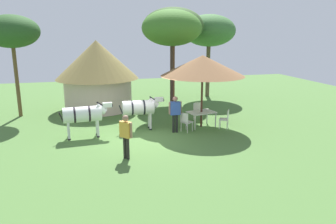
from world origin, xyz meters
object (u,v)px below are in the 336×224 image
at_px(shade_umbrella, 203,66).
at_px(zebra_by_umbrella, 139,108).
at_px(guest_beside_umbrella, 175,111).
at_px(patio_chair_near_hut, 226,118).
at_px(standing_watcher, 126,133).
at_px(patio_chair_east_end, 186,121).
at_px(zebra_nearest_camera, 84,115).
at_px(thatched_hut, 97,72).
at_px(acacia_tree_far_lawn, 209,31).
at_px(patio_chair_west_end, 198,110).
at_px(acacia_tree_left_background, 11,32).
at_px(acacia_tree_behind_hut, 173,26).
at_px(patio_dining_table, 201,114).
at_px(acacia_tree_right_background, 172,28).

relative_size(shade_umbrella, zebra_by_umbrella, 1.86).
bearing_deg(guest_beside_umbrella, zebra_by_umbrella, -30.64).
height_order(patio_chair_near_hut, guest_beside_umbrella, guest_beside_umbrella).
bearing_deg(standing_watcher, patio_chair_east_end, 89.88).
bearing_deg(zebra_nearest_camera, patio_chair_near_hut, 82.68).
height_order(thatched_hut, acacia_tree_far_lawn, acacia_tree_far_lawn).
distance_m(thatched_hut, patio_chair_east_end, 6.92).
bearing_deg(acacia_tree_far_lawn, patio_chair_west_end, -115.20).
bearing_deg(acacia_tree_left_background, acacia_tree_far_lawn, 13.43).
height_order(patio_chair_near_hut, acacia_tree_far_lawn, acacia_tree_far_lawn).
relative_size(patio_chair_east_end, guest_beside_umbrella, 0.53).
height_order(shade_umbrella, acacia_tree_behind_hut, acacia_tree_behind_hut).
distance_m(thatched_hut, acacia_tree_left_background, 4.86).
bearing_deg(shade_umbrella, patio_chair_near_hut, -31.11).
relative_size(patio_dining_table, guest_beside_umbrella, 0.85).
xyz_separation_m(shade_umbrella, acacia_tree_right_background, (-0.63, 3.25, 1.73)).
distance_m(acacia_tree_left_background, acacia_tree_behind_hut, 9.32).
height_order(patio_chair_near_hut, patio_chair_east_end, same).
bearing_deg(patio_chair_near_hut, patio_dining_table, 90.00).
bearing_deg(acacia_tree_left_background, patio_chair_east_end, -32.13).
bearing_deg(patio_chair_east_end, acacia_tree_left_background, -154.58).
relative_size(patio_chair_west_end, acacia_tree_right_background, 0.16).
bearing_deg(patio_chair_east_end, acacia_tree_right_background, 142.25).
xyz_separation_m(patio_chair_east_end, guest_beside_umbrella, (-0.49, 0.03, 0.49)).
relative_size(shade_umbrella, acacia_tree_right_background, 0.70).
distance_m(patio_dining_table, patio_chair_west_end, 1.18).
relative_size(thatched_hut, patio_chair_near_hut, 5.29).
relative_size(thatched_hut, shade_umbrella, 1.20).
xyz_separation_m(standing_watcher, zebra_by_umbrella, (1.06, 3.49, 0.06)).
bearing_deg(acacia_tree_far_lawn, zebra_nearest_camera, -138.90).
bearing_deg(patio_chair_near_hut, acacia_tree_behind_hut, 37.56).
bearing_deg(standing_watcher, patio_chair_west_end, 95.21).
distance_m(thatched_hut, acacia_tree_right_background, 5.03).
height_order(patio_chair_near_hut, acacia_tree_left_background, acacia_tree_left_background).
bearing_deg(patio_chair_west_end, thatched_hut, -27.13).
bearing_deg(zebra_nearest_camera, acacia_tree_left_background, -148.43).
relative_size(patio_dining_table, zebra_nearest_camera, 0.62).
height_order(standing_watcher, zebra_by_umbrella, standing_watcher).
height_order(thatched_hut, zebra_nearest_camera, thatched_hut).
distance_m(patio_chair_east_end, zebra_by_umbrella, 2.25).
relative_size(patio_chair_near_hut, acacia_tree_right_background, 0.16).
bearing_deg(acacia_tree_left_background, patio_chair_near_hut, -26.51).
height_order(guest_beside_umbrella, zebra_nearest_camera, guest_beside_umbrella).
relative_size(zebra_nearest_camera, acacia_tree_left_background, 0.43).
relative_size(shade_umbrella, acacia_tree_far_lawn, 0.70).
xyz_separation_m(patio_chair_west_end, acacia_tree_right_background, (-0.86, 2.09, 4.17)).
distance_m(acacia_tree_left_background, acacia_tree_right_background, 8.33).
relative_size(thatched_hut, zebra_nearest_camera, 2.07).
bearing_deg(patio_dining_table, zebra_nearest_camera, -176.93).
xyz_separation_m(patio_chair_east_end, acacia_tree_left_background, (-7.90, 4.96, 3.97)).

